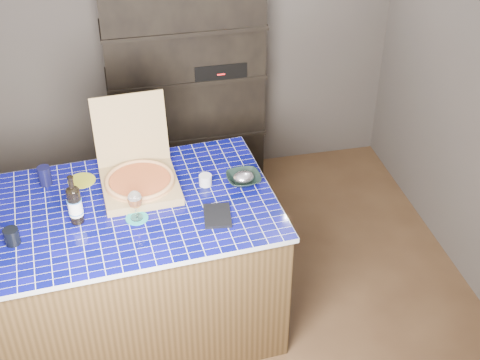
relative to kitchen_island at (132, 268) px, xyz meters
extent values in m
plane|color=brown|center=(0.59, -0.01, -0.49)|extent=(3.50, 3.50, 0.00)
plane|color=#4E4943|center=(0.59, 1.74, 0.76)|extent=(3.50, 0.00, 3.50)
cube|color=black|center=(0.59, 1.52, 0.41)|extent=(1.20, 0.40, 1.80)
cube|color=black|center=(0.84, 1.47, 0.64)|extent=(0.40, 0.32, 0.12)
cube|color=#4F381F|center=(0.00, 0.00, -0.02)|extent=(1.80, 1.20, 0.94)
cube|color=#04074A|center=(0.00, 0.00, 0.47)|extent=(1.85, 1.25, 0.03)
cube|color=#95784D|center=(0.11, 0.15, 0.51)|extent=(0.48, 0.48, 0.05)
cube|color=#95784D|center=(0.09, 0.42, 0.76)|extent=(0.46, 0.13, 0.44)
cylinder|color=tan|center=(0.11, 0.15, 0.54)|extent=(0.42, 0.42, 0.01)
cylinder|color=maroon|center=(0.11, 0.15, 0.56)|extent=(0.37, 0.37, 0.01)
torus|color=tan|center=(0.11, 0.15, 0.56)|extent=(0.42, 0.42, 0.02)
cylinder|color=black|center=(-0.27, -0.08, 0.59)|extent=(0.08, 0.08, 0.22)
ellipsoid|color=black|center=(-0.27, -0.08, 0.70)|extent=(0.08, 0.08, 0.04)
cylinder|color=black|center=(-0.27, -0.08, 0.75)|extent=(0.03, 0.03, 0.09)
cylinder|color=white|center=(-0.27, -0.08, 0.58)|extent=(0.08, 0.08, 0.10)
cylinder|color=#3F7ED7|center=(-0.27, -0.08, 0.55)|extent=(0.08, 0.08, 0.01)
cylinder|color=#3F7ED7|center=(-0.27, -0.08, 0.64)|extent=(0.08, 0.08, 0.01)
cylinder|color=teal|center=(0.06, -0.13, 0.49)|extent=(0.13, 0.13, 0.01)
cylinder|color=white|center=(0.06, -0.13, 0.49)|extent=(0.07, 0.07, 0.01)
cylinder|color=white|center=(0.06, -0.13, 0.54)|extent=(0.01, 0.01, 0.08)
ellipsoid|color=white|center=(0.06, -0.13, 0.62)|extent=(0.08, 0.08, 0.11)
cylinder|color=#B25E1C|center=(0.06, -0.13, 0.61)|extent=(0.07, 0.07, 0.05)
cylinder|color=white|center=(0.06, -0.13, 0.64)|extent=(0.07, 0.07, 0.02)
cylinder|color=black|center=(-0.62, -0.20, 0.53)|extent=(0.09, 0.09, 0.09)
cube|color=black|center=(0.52, -0.21, 0.49)|extent=(0.18, 0.23, 0.02)
imported|color=black|center=(0.74, 0.09, 0.51)|extent=(0.22, 0.22, 0.05)
ellipsoid|color=silver|center=(0.74, 0.09, 0.53)|extent=(0.13, 0.11, 0.06)
cylinder|color=silver|center=(0.51, 0.12, 0.52)|extent=(0.08, 0.08, 0.07)
cylinder|color=black|center=(-0.45, 0.34, 0.55)|extent=(0.08, 0.08, 0.12)
cylinder|color=#9DA323|center=(-0.24, 0.32, 0.49)|extent=(0.17, 0.17, 0.01)
camera|label=1|loc=(0.00, -3.19, 2.88)|focal=50.00mm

